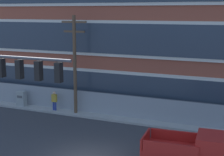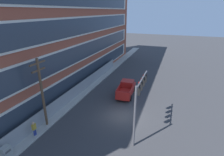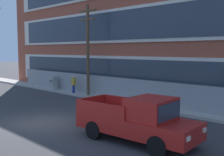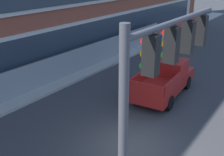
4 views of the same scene
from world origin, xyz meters
TOP-DOWN VIEW (x-y plane):
  - ground_plane at (0.00, 0.00)m, footprint 160.00×160.00m
  - sidewalk_building_side at (0.00, 7.63)m, footprint 80.00×1.89m
  - chain_link_fence at (1.00, 7.76)m, footprint 33.46×0.06m
  - pickup_truck_red at (5.73, 1.23)m, footprint 5.55×2.40m
  - utility_pole_near_corner at (-4.62, 7.23)m, footprint 2.02×0.26m
  - electrical_cabinet at (-9.64, 7.11)m, footprint 0.73×0.48m
  - pedestrian_near_cabinet at (-6.48, 7.14)m, footprint 0.41×0.25m

SIDE VIEW (x-z plane):
  - ground_plane at x=0.00m, z-range 0.00..0.00m
  - sidewalk_building_side at x=0.00m, z-range 0.00..0.16m
  - electrical_cabinet at x=-9.64m, z-range 0.00..1.42m
  - chain_link_fence at x=1.00m, z-range 0.02..1.85m
  - pickup_truck_red at x=5.73m, z-range -0.05..1.93m
  - pedestrian_near_cabinet at x=-6.48m, z-range 0.13..1.82m
  - utility_pole_near_corner at x=-4.62m, z-range 0.37..7.96m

